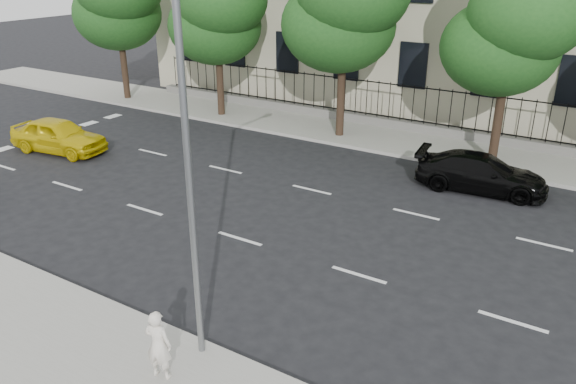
% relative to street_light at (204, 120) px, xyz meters
% --- Properties ---
extents(ground, '(120.00, 120.00, 0.00)m').
position_rel_street_light_xyz_m(ground, '(-2.50, 1.77, -5.15)').
color(ground, black).
rests_on(ground, ground).
extents(near_sidewalk, '(60.00, 4.00, 0.15)m').
position_rel_street_light_xyz_m(near_sidewalk, '(-2.50, -2.23, -5.07)').
color(near_sidewalk, gray).
rests_on(near_sidewalk, ground).
extents(far_sidewalk, '(60.00, 4.00, 0.15)m').
position_rel_street_light_xyz_m(far_sidewalk, '(-2.50, 15.77, -5.07)').
color(far_sidewalk, gray).
rests_on(far_sidewalk, ground).
extents(lane_markings, '(49.60, 4.62, 0.01)m').
position_rel_street_light_xyz_m(lane_markings, '(-2.50, 6.52, -5.14)').
color(lane_markings, silver).
rests_on(lane_markings, ground).
extents(crosswalk, '(0.50, 12.10, 0.01)m').
position_rel_street_light_xyz_m(crosswalk, '(-16.50, 6.37, -5.14)').
color(crosswalk, silver).
rests_on(crosswalk, ground).
extents(iron_fence, '(30.00, 0.50, 2.20)m').
position_rel_street_light_xyz_m(iron_fence, '(-2.50, 17.47, -4.50)').
color(iron_fence, slate).
rests_on(iron_fence, far_sidewalk).
extents(street_light, '(0.25, 3.32, 8.05)m').
position_rel_street_light_xyz_m(street_light, '(0.00, 0.00, 0.00)').
color(street_light, slate).
rests_on(street_light, near_sidewalk).
extents(tree_b, '(5.53, 5.12, 8.97)m').
position_rel_street_light_xyz_m(tree_b, '(-11.46, 15.13, 0.69)').
color(tree_b, '#382619').
rests_on(tree_b, far_sidewalk).
extents(tree_d, '(5.34, 4.94, 8.84)m').
position_rel_street_light_xyz_m(tree_d, '(2.54, 15.13, 0.69)').
color(tree_d, '#382619').
rests_on(tree_d, far_sidewalk).
extents(yellow_taxi, '(4.57, 2.34, 1.49)m').
position_rel_street_light_xyz_m(yellow_taxi, '(-14.01, 6.74, -4.40)').
color(yellow_taxi, '#DBBE0B').
rests_on(yellow_taxi, ground).
extents(black_sedan, '(4.84, 2.39, 1.35)m').
position_rel_street_light_xyz_m(black_sedan, '(2.75, 11.99, -4.47)').
color(black_sedan, black).
rests_on(black_sedan, ground).
extents(woman_near, '(0.63, 0.48, 1.55)m').
position_rel_street_light_xyz_m(woman_near, '(-0.18, -1.58, -4.22)').
color(woman_near, white).
rests_on(woman_near, near_sidewalk).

